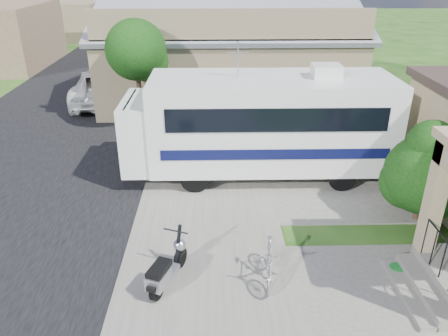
{
  "coord_description": "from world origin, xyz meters",
  "views": [
    {
      "loc": [
        -0.77,
        -8.52,
        6.57
      ],
      "look_at": [
        -0.5,
        2.5,
        1.3
      ],
      "focal_mm": 35.0,
      "sensor_mm": 36.0,
      "label": 1
    }
  ],
  "objects_px": {
    "motorhome": "(261,122)",
    "shrub": "(427,170)",
    "scooter": "(166,269)",
    "van": "(121,60)",
    "pickup_truck": "(105,85)",
    "bicycle": "(269,264)",
    "garden_hose": "(397,270)"
  },
  "relations": [
    {
      "from": "motorhome",
      "to": "shrub",
      "type": "relative_size",
      "value": 2.91
    },
    {
      "from": "scooter",
      "to": "van",
      "type": "distance_m",
      "value": 21.12
    },
    {
      "from": "pickup_truck",
      "to": "van",
      "type": "bearing_deg",
      "value": -92.94
    },
    {
      "from": "motorhome",
      "to": "shrub",
      "type": "height_order",
      "value": "motorhome"
    },
    {
      "from": "shrub",
      "to": "bicycle",
      "type": "bearing_deg",
      "value": -150.29
    },
    {
      "from": "scooter",
      "to": "garden_hose",
      "type": "height_order",
      "value": "scooter"
    },
    {
      "from": "bicycle",
      "to": "garden_hose",
      "type": "height_order",
      "value": "bicycle"
    },
    {
      "from": "garden_hose",
      "to": "scooter",
      "type": "bearing_deg",
      "value": -176.38
    },
    {
      "from": "scooter",
      "to": "pickup_truck",
      "type": "xyz_separation_m",
      "value": [
        -4.43,
        14.23,
        0.36
      ]
    },
    {
      "from": "motorhome",
      "to": "bicycle",
      "type": "height_order",
      "value": "motorhome"
    },
    {
      "from": "motorhome",
      "to": "bicycle",
      "type": "xyz_separation_m",
      "value": [
        -0.32,
        -5.45,
        -1.39
      ]
    },
    {
      "from": "van",
      "to": "garden_hose",
      "type": "xyz_separation_m",
      "value": [
        10.06,
        -20.23,
        -0.74
      ]
    },
    {
      "from": "motorhome",
      "to": "garden_hose",
      "type": "xyz_separation_m",
      "value": [
        2.69,
        -5.23,
        -1.79
      ]
    },
    {
      "from": "shrub",
      "to": "scooter",
      "type": "bearing_deg",
      "value": -158.33
    },
    {
      "from": "van",
      "to": "motorhome",
      "type": "bearing_deg",
      "value": -54.65
    },
    {
      "from": "pickup_truck",
      "to": "bicycle",
      "type": "bearing_deg",
      "value": 109.16
    },
    {
      "from": "bicycle",
      "to": "garden_hose",
      "type": "relative_size",
      "value": 4.63
    },
    {
      "from": "shrub",
      "to": "garden_hose",
      "type": "relative_size",
      "value": 8.52
    },
    {
      "from": "scooter",
      "to": "pickup_truck",
      "type": "distance_m",
      "value": 14.91
    },
    {
      "from": "bicycle",
      "to": "pickup_truck",
      "type": "relative_size",
      "value": 0.26
    },
    {
      "from": "motorhome",
      "to": "bicycle",
      "type": "distance_m",
      "value": 5.63
    },
    {
      "from": "scooter",
      "to": "motorhome",
      "type": "bearing_deg",
      "value": 86.44
    },
    {
      "from": "garden_hose",
      "to": "van",
      "type": "bearing_deg",
      "value": 116.43
    },
    {
      "from": "bicycle",
      "to": "shrub",
      "type": "bearing_deg",
      "value": 36.2
    },
    {
      "from": "scooter",
      "to": "garden_hose",
      "type": "relative_size",
      "value": 4.72
    },
    {
      "from": "scooter",
      "to": "van",
      "type": "relative_size",
      "value": 0.29
    },
    {
      "from": "scooter",
      "to": "pickup_truck",
      "type": "relative_size",
      "value": 0.27
    },
    {
      "from": "shrub",
      "to": "van",
      "type": "xyz_separation_m",
      "value": [
        -11.54,
        17.88,
        -0.67
      ]
    },
    {
      "from": "scooter",
      "to": "van",
      "type": "xyz_separation_m",
      "value": [
        -4.79,
        20.57,
        0.33
      ]
    },
    {
      "from": "motorhome",
      "to": "garden_hose",
      "type": "bearing_deg",
      "value": -62.61
    },
    {
      "from": "motorhome",
      "to": "scooter",
      "type": "height_order",
      "value": "motorhome"
    },
    {
      "from": "shrub",
      "to": "van",
      "type": "relative_size",
      "value": 0.52
    }
  ]
}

